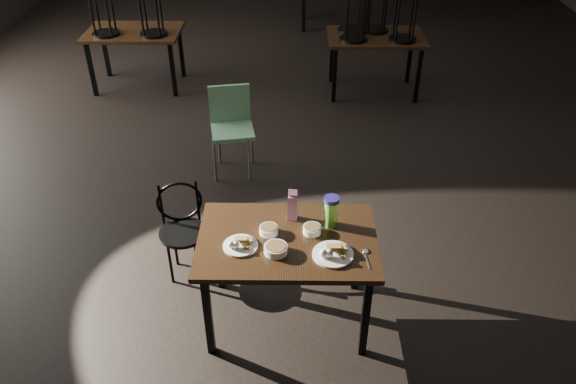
{
  "coord_description": "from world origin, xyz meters",
  "views": [
    {
      "loc": [
        -0.12,
        -5.85,
        3.13
      ],
      "look_at": [
        -0.17,
        -2.55,
        0.85
      ],
      "focal_mm": 35.0,
      "sensor_mm": 36.0,
      "label": 1
    }
  ],
  "objects_px": {
    "bentwood_chair": "(182,223)",
    "school_chair": "(232,122)",
    "main_table": "(287,247)",
    "juice_carton": "(293,205)",
    "water_bottle": "(331,211)"
  },
  "relations": [
    {
      "from": "juice_carton",
      "to": "main_table",
      "type": "bearing_deg",
      "value": -99.11
    },
    {
      "from": "water_bottle",
      "to": "school_chair",
      "type": "distance_m",
      "value": 2.14
    },
    {
      "from": "water_bottle",
      "to": "school_chair",
      "type": "bearing_deg",
      "value": 114.58
    },
    {
      "from": "main_table",
      "to": "water_bottle",
      "type": "bearing_deg",
      "value": 26.96
    },
    {
      "from": "school_chair",
      "to": "bentwood_chair",
      "type": "bearing_deg",
      "value": -109.48
    },
    {
      "from": "main_table",
      "to": "water_bottle",
      "type": "height_order",
      "value": "water_bottle"
    },
    {
      "from": "main_table",
      "to": "bentwood_chair",
      "type": "bearing_deg",
      "value": 147.55
    },
    {
      "from": "bentwood_chair",
      "to": "school_chair",
      "type": "xyz_separation_m",
      "value": [
        0.24,
        1.54,
        0.07
      ]
    },
    {
      "from": "bentwood_chair",
      "to": "school_chair",
      "type": "height_order",
      "value": "school_chair"
    },
    {
      "from": "main_table",
      "to": "school_chair",
      "type": "height_order",
      "value": "school_chair"
    },
    {
      "from": "bentwood_chair",
      "to": "water_bottle",
      "type": "bearing_deg",
      "value": -31.47
    },
    {
      "from": "bentwood_chair",
      "to": "school_chair",
      "type": "bearing_deg",
      "value": 68.11
    },
    {
      "from": "juice_carton",
      "to": "bentwood_chair",
      "type": "distance_m",
      "value": 0.99
    },
    {
      "from": "water_bottle",
      "to": "main_table",
      "type": "bearing_deg",
      "value": -153.04
    },
    {
      "from": "main_table",
      "to": "school_chair",
      "type": "bearing_deg",
      "value": 105.72
    }
  ]
}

